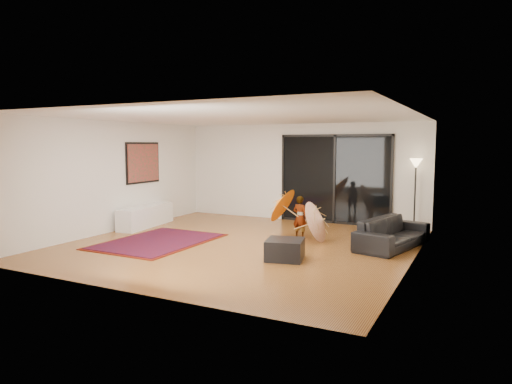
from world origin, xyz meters
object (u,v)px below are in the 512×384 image
Objects in this scene: sofa at (393,233)px; child at (300,217)px; media_console at (146,216)px; ottoman at (285,249)px.

child is (-2.05, -0.03, 0.18)m from sofa.
media_console is 2.92× the size of ottoman.
sofa is at bearing -169.34° from child.
sofa is 2.53m from ottoman.
sofa reaches higher than ottoman.
ottoman is at bearing -25.58° from media_console.
media_console reaches higher than ottoman.
sofa is 3.12× the size of ottoman.
child is at bearing -1.80° from media_console.
child is at bearing 103.15° from ottoman.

